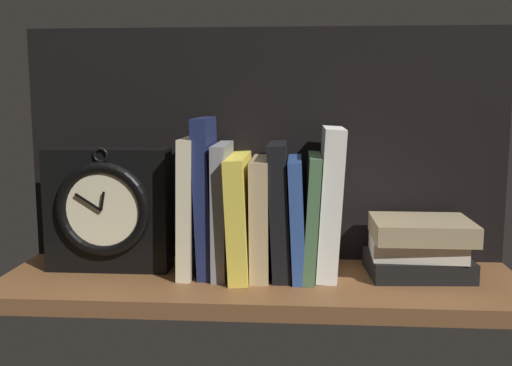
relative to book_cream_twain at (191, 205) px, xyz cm
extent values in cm
cube|color=brown|center=(11.33, -2.79, -12.13)|extent=(81.71, 24.84, 2.50)
cube|color=black|center=(11.33, 9.03, 8.96)|extent=(81.71, 1.20, 39.69)
cube|color=beige|center=(0.00, 0.00, 0.00)|extent=(2.68, 13.37, 21.81)
cube|color=#192147|center=(2.60, 0.00, 1.56)|extent=(3.22, 12.11, 24.95)
cube|color=gray|center=(5.14, 0.00, -0.48)|extent=(2.15, 13.58, 20.82)
cube|color=gold|center=(7.99, 0.00, -1.42)|extent=(3.81, 16.86, 19.04)
cube|color=tan|center=(11.20, 0.00, -1.62)|extent=(3.03, 14.39, 18.56)
cube|color=black|center=(14.32, 0.00, -0.40)|extent=(3.82, 13.43, 21.08)
cube|color=#2D4C8E|center=(17.05, 0.00, -1.59)|extent=(2.98, 14.51, 18.66)
cube|color=#476B44|center=(19.30, 0.00, -1.31)|extent=(2.74, 14.51, 19.21)
cube|color=silver|center=(22.10, 0.00, 0.82)|extent=(4.30, 12.50, 23.53)
cube|color=black|center=(-13.57, 0.34, -0.93)|extent=(19.91, 5.84, 19.91)
torus|color=black|center=(-13.57, -2.98, -0.37)|extent=(15.27, 1.88, 15.27)
cylinder|color=beige|center=(-13.57, -2.98, -0.37)|extent=(12.32, 0.60, 12.32)
cube|color=black|center=(-13.30, -3.48, 1.11)|extent=(0.83, 0.30, 3.02)
cube|color=black|center=(-15.59, -3.48, 0.93)|extent=(4.22, 0.30, 2.86)
torus|color=black|center=(-13.57, -2.58, 8.26)|extent=(2.44, 0.44, 2.44)
cube|color=black|center=(36.30, 0.45, -9.30)|extent=(16.23, 12.70, 3.16)
cube|color=beige|center=(36.02, 0.53, -6.31)|extent=(14.69, 11.71, 2.83)
cube|color=#9E8966|center=(36.61, 0.00, -3.34)|extent=(15.22, 12.57, 3.09)
camera|label=1|loc=(17.01, -91.81, 17.24)|focal=41.24mm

